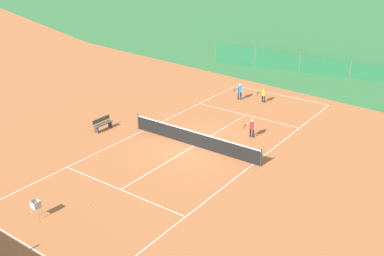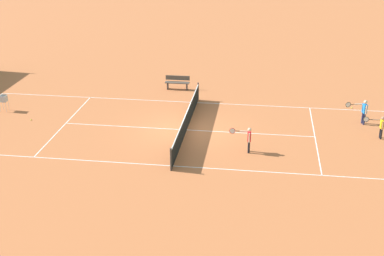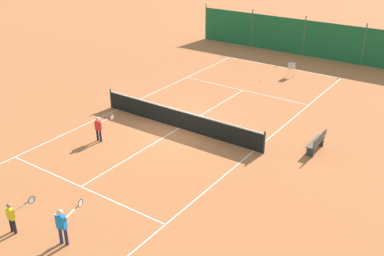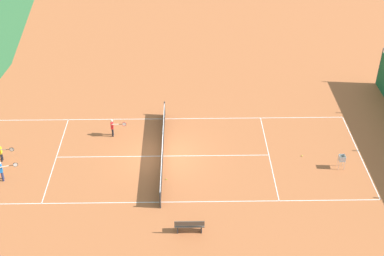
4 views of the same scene
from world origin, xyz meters
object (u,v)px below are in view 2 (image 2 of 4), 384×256
Objects in this scene: player_near_service at (248,138)px; tennis_ball_by_net_right at (188,113)px; tennis_net at (187,121)px; player_far_service at (381,126)px; player_near_baseline at (364,110)px; courtside_bench at (177,82)px; tennis_ball_alley_right at (352,108)px; tennis_ball_near_corner at (31,120)px; ball_hopper at (4,100)px.

player_near_service is 5.65m from tennis_ball_by_net_right.
player_far_service is (-0.27, 9.49, 0.17)m from tennis_net.
tennis_ball_by_net_right is (-2.23, -0.26, -0.47)m from tennis_net.
courtside_bench is (-4.28, -10.47, -0.31)m from player_near_baseline.
player_near_service is 18.33× the size of tennis_ball_alley_right.
tennis_net reaches higher than tennis_ball_by_net_right.
tennis_ball_near_corner is 8.38m from tennis_ball_by_net_right.
courtside_bench is at bearing -118.87° from player_far_service.
tennis_ball_alley_right is at bearing 116.64° from tennis_net.
player_near_service is at bearing -68.60° from player_far_service.
tennis_ball_alley_right is 10.45m from courtside_bench.
tennis_ball_by_net_right is at bearing 95.17° from ball_hopper.
tennis_ball_near_corner is at bearing -47.93° from courtside_bench.
tennis_net is 8.39m from tennis_ball_near_corner.
tennis_net is 7.02× the size of player_near_baseline.
player_near_baseline is at bearing 67.77° from courtside_bench.
player_near_baseline is 1.47× the size of ball_hopper.
player_near_baseline is 17.45m from tennis_ball_near_corner.
player_far_service is at bearing 61.13° from courtside_bench.
player_near_baseline reaches higher than tennis_ball_alley_right.
tennis_ball_near_corner is (-2.36, -11.56, -0.67)m from player_near_service.
player_near_baseline reaches higher than ball_hopper.
tennis_net reaches higher than ball_hopper.
tennis_net is 139.09× the size of tennis_ball_alley_right.
tennis_ball_alley_right is (-2.32, -0.21, -0.73)m from player_near_baseline.
player_near_service is (4.27, -5.77, -0.05)m from player_near_baseline.
courtside_bench is at bearing -166.53° from tennis_net.
courtside_bench is (-6.19, 6.86, 0.42)m from tennis_ball_near_corner.
player_near_service is at bearing 75.48° from ball_hopper.
courtside_bench is at bearing -162.95° from tennis_ball_by_net_right.
player_near_baseline is at bearing 126.50° from player_near_service.
player_near_baseline is 19.36m from ball_hopper.
courtside_bench is (-8.55, -4.70, -0.26)m from player_near_service.
tennis_ball_alley_right is at bearing 103.88° from tennis_ball_near_corner.
tennis_ball_near_corner is 1.00× the size of tennis_ball_by_net_right.
tennis_net is 6.12× the size of courtside_bench.
player_near_baseline is 19.83× the size of tennis_ball_alley_right.
tennis_ball_by_net_right is (2.16, -9.00, 0.00)m from tennis_ball_alley_right.
player_near_baseline is at bearing 88.99° from tennis_ball_by_net_right.
player_near_baseline is at bearing 103.00° from tennis_net.
tennis_ball_by_net_right is (-1.96, -9.75, -0.63)m from player_far_service.
tennis_ball_by_net_right is at bearing 17.05° from courtside_bench.
tennis_ball_alley_right and tennis_ball_by_net_right have the same top height.
player_far_service is 17.22× the size of tennis_ball_near_corner.
player_far_service reaches higher than tennis_ball_alley_right.
player_far_service is 1.28× the size of ball_hopper.
player_near_baseline reaches higher than player_far_service.
tennis_ball_alley_right is 17.63m from tennis_ball_near_corner.
ball_hopper is (0.92, -10.14, 0.63)m from tennis_ball_by_net_right.
tennis_net reaches higher than courtside_bench.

